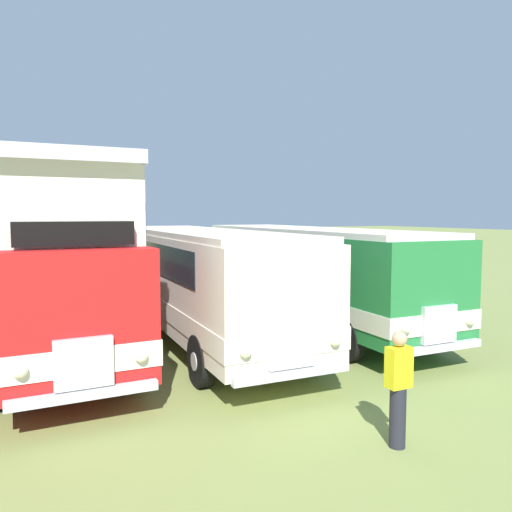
% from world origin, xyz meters
% --- Properties ---
extents(bus_fifth_in_row, '(2.64, 10.37, 4.52)m').
position_xyz_m(bus_fifth_in_row, '(3.63, 0.21, 2.36)').
color(bus_fifth_in_row, red).
rests_on(bus_fifth_in_row, ground).
extents(bus_sixth_in_row, '(2.88, 10.83, 2.99)m').
position_xyz_m(bus_sixth_in_row, '(7.26, -0.20, 1.76)').
color(bus_sixth_in_row, silver).
rests_on(bus_sixth_in_row, ground).
extents(bus_seventh_in_row, '(2.83, 11.08, 2.99)m').
position_xyz_m(bus_seventh_in_row, '(10.89, 0.06, 1.76)').
color(bus_seventh_in_row, '#237538').
rests_on(bus_seventh_in_row, ground).
extents(marshal_person, '(0.36, 0.24, 1.73)m').
position_xyz_m(marshal_person, '(7.69, -7.62, 0.89)').
color(marshal_person, '#23232D').
rests_on(marshal_person, ground).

